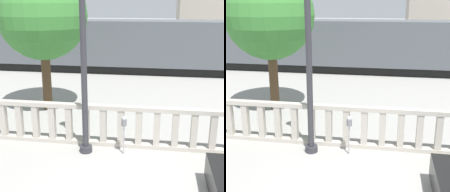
# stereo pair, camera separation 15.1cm
# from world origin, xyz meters

# --- Properties ---
(balustrade) EXTENTS (17.88, 0.24, 1.40)m
(balustrade) POSITION_xyz_m (-0.00, 3.10, 0.70)
(balustrade) COLOR #ADA599
(balustrade) RESTS_ON ground
(lamppost) EXTENTS (0.40, 0.40, 5.95)m
(lamppost) POSITION_xyz_m (-1.91, 2.55, 3.15)
(lamppost) COLOR #2D2D33
(lamppost) RESTS_ON ground
(parking_meter) EXTENTS (0.16, 0.16, 1.26)m
(parking_meter) POSITION_xyz_m (-0.71, 2.58, 1.00)
(parking_meter) COLOR #99999E
(parking_meter) RESTS_ON ground
(train_near) EXTENTS (21.21, 2.72, 3.98)m
(train_near) POSITION_xyz_m (-2.53, 14.45, 1.79)
(train_near) COLOR black
(train_near) RESTS_ON ground
(tree_left) EXTENTS (3.66, 3.66, 5.87)m
(tree_left) POSITION_xyz_m (-4.49, 6.30, 4.02)
(tree_left) COLOR #4C3823
(tree_left) RESTS_ON ground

